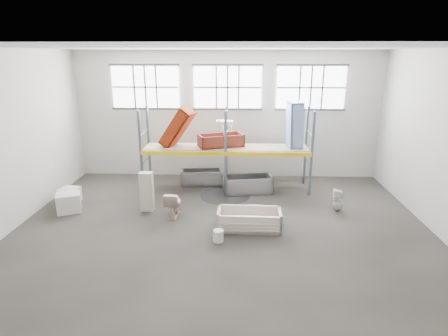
{
  "coord_description": "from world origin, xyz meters",
  "views": [
    {
      "loc": [
        0.44,
        -9.66,
        4.87
      ],
      "look_at": [
        0.0,
        1.5,
        1.4
      ],
      "focal_mm": 29.77,
      "sensor_mm": 36.0,
      "label": 1
    }
  ],
  "objects_px": {
    "toilet_white": "(338,200)",
    "cistern_tall": "(147,192)",
    "carton_near": "(69,203)",
    "blue_tub_upright": "(295,125)",
    "bathtub_beige": "(249,219)",
    "steel_tub_right": "(248,184)",
    "steel_tub_left": "(201,177)",
    "bucket": "(218,236)",
    "toilet_beige": "(173,204)",
    "rust_tub_flat": "(221,140)"
  },
  "relations": [
    {
      "from": "toilet_white",
      "to": "cistern_tall",
      "type": "bearing_deg",
      "value": -79.71
    },
    {
      "from": "cistern_tall",
      "to": "carton_near",
      "type": "distance_m",
      "value": 2.52
    },
    {
      "from": "cistern_tall",
      "to": "carton_near",
      "type": "height_order",
      "value": "cistern_tall"
    },
    {
      "from": "blue_tub_upright",
      "to": "bathtub_beige",
      "type": "bearing_deg",
      "value": -116.03
    },
    {
      "from": "cistern_tall",
      "to": "steel_tub_right",
      "type": "relative_size",
      "value": 0.77
    },
    {
      "from": "toilet_white",
      "to": "carton_near",
      "type": "height_order",
      "value": "toilet_white"
    },
    {
      "from": "steel_tub_left",
      "to": "bucket",
      "type": "bearing_deg",
      "value": -78.78
    },
    {
      "from": "steel_tub_right",
      "to": "blue_tub_upright",
      "type": "height_order",
      "value": "blue_tub_upright"
    },
    {
      "from": "steel_tub_right",
      "to": "cistern_tall",
      "type": "bearing_deg",
      "value": -151.73
    },
    {
      "from": "bathtub_beige",
      "to": "bucket",
      "type": "height_order",
      "value": "bathtub_beige"
    },
    {
      "from": "bucket",
      "to": "carton_near",
      "type": "bearing_deg",
      "value": 159.86
    },
    {
      "from": "toilet_beige",
      "to": "bucket",
      "type": "relative_size",
      "value": 2.43
    },
    {
      "from": "toilet_white",
      "to": "blue_tub_upright",
      "type": "distance_m",
      "value": 3.14
    },
    {
      "from": "toilet_white",
      "to": "carton_near",
      "type": "bearing_deg",
      "value": -79.0
    },
    {
      "from": "blue_tub_upright",
      "to": "carton_near",
      "type": "bearing_deg",
      "value": -161.48
    },
    {
      "from": "bucket",
      "to": "steel_tub_right",
      "type": "bearing_deg",
      "value": 76.76
    },
    {
      "from": "bathtub_beige",
      "to": "cistern_tall",
      "type": "xyz_separation_m",
      "value": [
        -3.25,
        1.14,
        0.37
      ]
    },
    {
      "from": "carton_near",
      "to": "bucket",
      "type": "bearing_deg",
      "value": -20.14
    },
    {
      "from": "blue_tub_upright",
      "to": "carton_near",
      "type": "xyz_separation_m",
      "value": [
        -7.4,
        -2.48,
        -2.09
      ]
    },
    {
      "from": "toilet_beige",
      "to": "carton_near",
      "type": "distance_m",
      "value": 3.4
    },
    {
      "from": "toilet_white",
      "to": "steel_tub_right",
      "type": "bearing_deg",
      "value": -110.19
    },
    {
      "from": "steel_tub_right",
      "to": "toilet_beige",
      "type": "bearing_deg",
      "value": -137.89
    },
    {
      "from": "cistern_tall",
      "to": "blue_tub_upright",
      "type": "relative_size",
      "value": 0.78
    },
    {
      "from": "steel_tub_left",
      "to": "bathtub_beige",
      "type": "bearing_deg",
      "value": -64.72
    },
    {
      "from": "cistern_tall",
      "to": "blue_tub_upright",
      "type": "bearing_deg",
      "value": 26.32
    },
    {
      "from": "bathtub_beige",
      "to": "toilet_white",
      "type": "height_order",
      "value": "toilet_white"
    },
    {
      "from": "steel_tub_left",
      "to": "blue_tub_upright",
      "type": "relative_size",
      "value": 0.93
    },
    {
      "from": "steel_tub_right",
      "to": "rust_tub_flat",
      "type": "relative_size",
      "value": 1.04
    },
    {
      "from": "steel_tub_left",
      "to": "bucket",
      "type": "height_order",
      "value": "steel_tub_left"
    },
    {
      "from": "cistern_tall",
      "to": "steel_tub_left",
      "type": "xyz_separation_m",
      "value": [
        1.49,
        2.58,
        -0.36
      ]
    },
    {
      "from": "steel_tub_left",
      "to": "rust_tub_flat",
      "type": "xyz_separation_m",
      "value": [
        0.77,
        -0.33,
        1.54
      ]
    },
    {
      "from": "cistern_tall",
      "to": "rust_tub_flat",
      "type": "xyz_separation_m",
      "value": [
        2.27,
        2.24,
        1.18
      ]
    },
    {
      "from": "steel_tub_right",
      "to": "rust_tub_flat",
      "type": "xyz_separation_m",
      "value": [
        -1.01,
        0.48,
        1.51
      ]
    },
    {
      "from": "steel_tub_right",
      "to": "carton_near",
      "type": "relative_size",
      "value": 2.36
    },
    {
      "from": "steel_tub_right",
      "to": "bucket",
      "type": "height_order",
      "value": "steel_tub_right"
    },
    {
      "from": "bucket",
      "to": "carton_near",
      "type": "height_order",
      "value": "carton_near"
    },
    {
      "from": "toilet_beige",
      "to": "toilet_white",
      "type": "relative_size",
      "value": 1.11
    },
    {
      "from": "rust_tub_flat",
      "to": "bucket",
      "type": "distance_m",
      "value": 4.55
    },
    {
      "from": "blue_tub_upright",
      "to": "rust_tub_flat",
      "type": "bearing_deg",
      "value": -179.19
    },
    {
      "from": "toilet_beige",
      "to": "rust_tub_flat",
      "type": "xyz_separation_m",
      "value": [
        1.36,
        2.62,
        1.42
      ]
    },
    {
      "from": "toilet_white",
      "to": "toilet_beige",
      "type": "bearing_deg",
      "value": -75.22
    },
    {
      "from": "toilet_white",
      "to": "bucket",
      "type": "bearing_deg",
      "value": -51.13
    },
    {
      "from": "steel_tub_left",
      "to": "steel_tub_right",
      "type": "bearing_deg",
      "value": -24.41
    },
    {
      "from": "bathtub_beige",
      "to": "bucket",
      "type": "relative_size",
      "value": 5.6
    },
    {
      "from": "toilet_beige",
      "to": "blue_tub_upright",
      "type": "relative_size",
      "value": 0.48
    },
    {
      "from": "cistern_tall",
      "to": "bucket",
      "type": "height_order",
      "value": "cistern_tall"
    },
    {
      "from": "steel_tub_left",
      "to": "rust_tub_flat",
      "type": "relative_size",
      "value": 0.96
    },
    {
      "from": "blue_tub_upright",
      "to": "bucket",
      "type": "xyz_separation_m",
      "value": [
        -2.52,
        -4.27,
        -2.23
      ]
    },
    {
      "from": "toilet_beige",
      "to": "cistern_tall",
      "type": "bearing_deg",
      "value": -17.36
    },
    {
      "from": "steel_tub_left",
      "to": "rust_tub_flat",
      "type": "distance_m",
      "value": 1.75
    }
  ]
}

